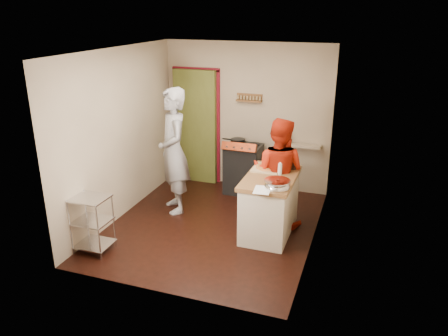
{
  "coord_description": "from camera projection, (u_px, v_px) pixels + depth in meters",
  "views": [
    {
      "loc": [
        2.11,
        -5.56,
        3.14
      ],
      "look_at": [
        0.18,
        0.0,
        0.96
      ],
      "focal_mm": 35.0,
      "sensor_mm": 36.0,
      "label": 1
    }
  ],
  "objects": [
    {
      "name": "ceiling",
      "position": [
        211.0,
        49.0,
        5.76
      ],
      "size": [
        3.0,
        3.5,
        0.02
      ],
      "primitive_type": "cube",
      "color": "white",
      "rests_on": "back_wall"
    },
    {
      "name": "wire_shelving",
      "position": [
        92.0,
        221.0,
        5.84
      ],
      "size": [
        0.48,
        0.4,
        0.8
      ],
      "color": "silver",
      "rests_on": "ground"
    },
    {
      "name": "left_wall",
      "position": [
        120.0,
        135.0,
        6.68
      ],
      "size": [
        0.04,
        3.5,
        2.6
      ],
      "primitive_type": "cube",
      "color": "tan",
      "rests_on": "ground"
    },
    {
      "name": "floor",
      "position": [
        213.0,
        226.0,
        6.67
      ],
      "size": [
        3.5,
        3.5,
        0.0
      ],
      "primitive_type": "plane",
      "color": "black",
      "rests_on": "ground"
    },
    {
      "name": "island",
      "position": [
        270.0,
        203.0,
        6.32
      ],
      "size": [
        0.7,
        1.28,
        1.2
      ],
      "color": "beige",
      "rests_on": "ground"
    },
    {
      "name": "stove",
      "position": [
        243.0,
        168.0,
        7.76
      ],
      "size": [
        0.6,
        0.63,
        1.0
      ],
      "color": "black",
      "rests_on": "ground"
    },
    {
      "name": "person_stripe",
      "position": [
        174.0,
        151.0,
        6.86
      ],
      "size": [
        0.83,
        0.87,
        2.0
      ],
      "primitive_type": "imported",
      "rotation": [
        0.0,
        0.0,
        -0.91
      ],
      "color": "silver",
      "rests_on": "ground"
    },
    {
      "name": "person_red",
      "position": [
        278.0,
        172.0,
        6.48
      ],
      "size": [
        0.87,
        0.72,
        1.66
      ],
      "primitive_type": "imported",
      "rotation": [
        0.0,
        0.0,
        3.02
      ],
      "color": "#B1210B",
      "rests_on": "ground"
    },
    {
      "name": "right_wall",
      "position": [
        318.0,
        155.0,
        5.75
      ],
      "size": [
        0.04,
        3.5,
        2.6
      ],
      "primitive_type": "cube",
      "color": "tan",
      "rests_on": "ground"
    },
    {
      "name": "back_wall",
      "position": [
        214.0,
        123.0,
        8.05
      ],
      "size": [
        3.0,
        0.44,
        2.6
      ],
      "color": "tan",
      "rests_on": "ground"
    }
  ]
}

